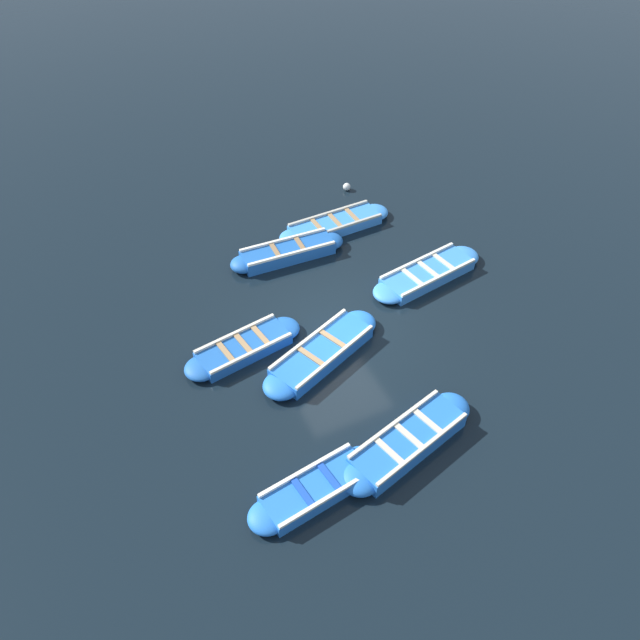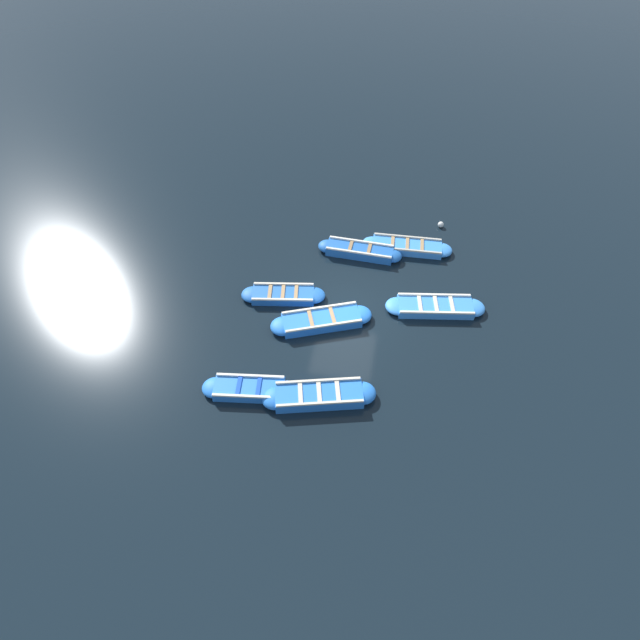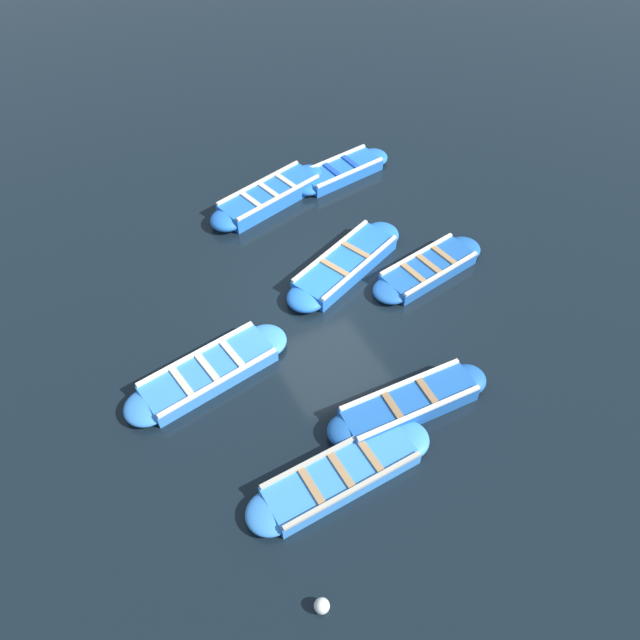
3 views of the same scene
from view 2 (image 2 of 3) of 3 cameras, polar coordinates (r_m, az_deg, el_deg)
The scene contains 9 objects.
ground_plane at distance 18.87m, azimuth 2.97°, elevation 0.83°, with size 120.00×120.00×0.00m, color black.
boat_alongside at distance 16.35m, azimuth -0.11°, elevation -8.63°, with size 3.82×1.79×0.47m.
boat_mid_row at distance 18.35m, azimuth 0.17°, elevation -0.04°, with size 3.86×2.26×0.42m.
boat_outer_right at distance 16.70m, azimuth -8.09°, elevation -7.81°, with size 3.22×1.23×0.39m.
boat_centre at distance 21.68m, azimuth 9.89°, elevation 8.26°, with size 3.84×1.07×0.37m.
boat_drifting at distance 19.32m, azimuth 13.01°, elevation 1.48°, with size 3.85×1.51×0.38m.
boat_bow_out at distance 21.16m, azimuth 4.56°, elevation 7.88°, with size 3.58×0.91×0.45m.
boat_tucked at distance 19.33m, azimuth -4.23°, elevation 2.89°, with size 3.35×1.38×0.37m.
buoy_orange_near at distance 23.21m, azimuth 13.63°, elevation 10.57°, with size 0.26×0.26×0.26m, color silver.
Camera 2 is at (1.41, -12.62, 13.95)m, focal length 28.00 mm.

